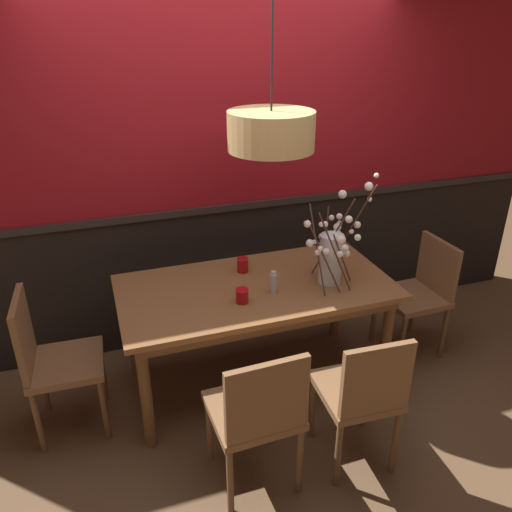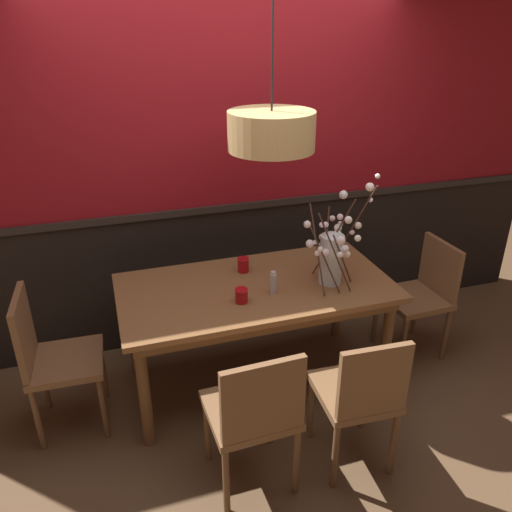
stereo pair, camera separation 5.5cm
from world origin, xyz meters
The scene contains 13 objects.
ground_plane centered at (0.00, 0.00, 0.00)m, with size 24.00×24.00×0.00m, color brown.
back_wall centered at (0.00, 0.75, 1.37)m, with size 5.41×0.14×2.76m.
dining_table centered at (0.00, 0.00, 0.69)m, with size 1.76×0.90×0.77m.
chair_near_side_right centered at (0.31, -0.87, 0.51)m, with size 0.43×0.46×0.90m.
chair_head_west_end centered at (-1.29, -0.02, 0.53)m, with size 0.45×0.45×0.94m.
chair_head_east_end centered at (1.30, -0.01, 0.51)m, with size 0.44×0.44×0.89m.
chair_far_side_right centered at (0.30, 0.87, 0.52)m, with size 0.43×0.46×0.93m.
chair_near_side_left centered at (-0.28, -0.84, 0.52)m, with size 0.46×0.45×0.91m.
vase_with_blossoms centered at (0.48, -0.11, 0.97)m, with size 0.55×0.51×0.68m.
candle_holder_nearer_center centered at (-0.02, 0.21, 0.82)m, with size 0.08×0.08×0.10m.
candle_holder_nearer_edge centered at (-0.15, -0.18, 0.82)m, with size 0.08×0.08×0.09m.
condiment_bottle centered at (0.07, -0.13, 0.85)m, with size 0.04×0.04×0.15m.
pendant_lamp centered at (0.12, 0.07, 1.74)m, with size 0.52×0.52×1.13m.
Camera 1 is at (-0.93, -2.73, 2.36)m, focal length 35.63 mm.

